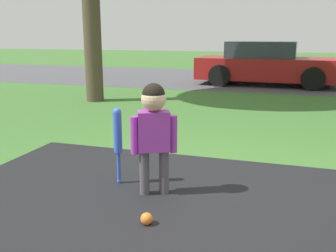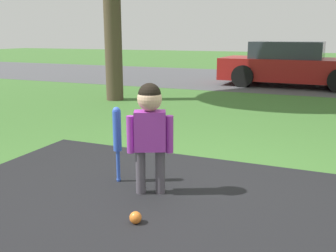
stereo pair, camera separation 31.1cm
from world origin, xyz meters
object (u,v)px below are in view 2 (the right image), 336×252
at_px(child, 150,123).
at_px(baseball_bat, 117,134).
at_px(parked_car, 292,65).
at_px(sports_ball, 136,218).

height_order(child, baseball_bat, child).
xyz_separation_m(child, parked_car, (0.49, 8.09, -0.07)).
bearing_deg(parked_car, baseball_bat, -94.20).
xyz_separation_m(child, baseball_bat, (-0.40, 0.13, -0.17)).
xyz_separation_m(child, sports_ball, (0.13, -0.54, -0.59)).
distance_m(child, parked_car, 8.10).
bearing_deg(sports_ball, child, 103.60).
relative_size(baseball_bat, parked_car, 0.19).
relative_size(sports_ball, parked_car, 0.02).
xyz_separation_m(sports_ball, parked_car, (0.35, 8.63, 0.52)).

